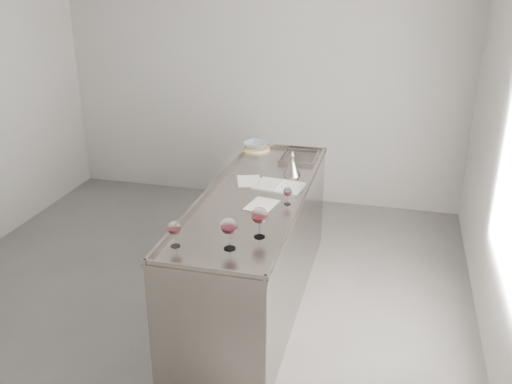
% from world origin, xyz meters
% --- Properties ---
extents(room_shell, '(4.54, 5.04, 2.84)m').
position_xyz_m(room_shell, '(0.00, 0.00, 1.40)').
color(room_shell, '#565250').
rests_on(room_shell, ground).
extents(counter, '(0.77, 2.42, 0.97)m').
position_xyz_m(counter, '(0.50, 0.30, 0.47)').
color(counter, gray).
rests_on(counter, ground).
extents(wine_glass_left, '(0.09, 0.09, 0.17)m').
position_xyz_m(wine_glass_left, '(0.22, -0.64, 1.06)').
color(wine_glass_left, white).
rests_on(wine_glass_left, counter).
extents(wine_glass_middle, '(0.11, 0.11, 0.21)m').
position_xyz_m(wine_glass_middle, '(0.56, -0.58, 1.09)').
color(wine_glass_middle, white).
rests_on(wine_glass_middle, counter).
extents(wine_glass_right, '(0.11, 0.11, 0.21)m').
position_xyz_m(wine_glass_right, '(0.70, -0.38, 1.09)').
color(wine_glass_right, white).
rests_on(wine_glass_right, counter).
extents(wine_glass_small, '(0.06, 0.06, 0.13)m').
position_xyz_m(wine_glass_small, '(0.78, 0.19, 1.03)').
color(wine_glass_small, white).
rests_on(wine_glass_small, counter).
extents(notebook, '(0.42, 0.32, 0.02)m').
position_xyz_m(notebook, '(0.64, 0.51, 0.95)').
color(notebook, white).
rests_on(notebook, counter).
extents(loose_paper_top, '(0.26, 0.31, 0.00)m').
position_xyz_m(loose_paper_top, '(0.38, 0.57, 0.94)').
color(loose_paper_top, white).
rests_on(loose_paper_top, counter).
extents(loose_paper_under, '(0.23, 0.29, 0.00)m').
position_xyz_m(loose_paper_under, '(0.60, 0.12, 0.94)').
color(loose_paper_under, silver).
rests_on(loose_paper_under, counter).
extents(trivet, '(0.28, 0.28, 0.02)m').
position_xyz_m(trivet, '(0.24, 1.38, 0.95)').
color(trivet, beige).
rests_on(trivet, counter).
extents(ceramic_bowl, '(0.27, 0.27, 0.05)m').
position_xyz_m(ceramic_bowl, '(0.24, 1.38, 0.99)').
color(ceramic_bowl, '#8FA0A7').
rests_on(ceramic_bowl, trivet).
extents(wine_funnel, '(0.15, 0.15, 0.22)m').
position_xyz_m(wine_funnel, '(0.69, 0.78, 1.01)').
color(wine_funnel, '#9C968B').
rests_on(wine_funnel, counter).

